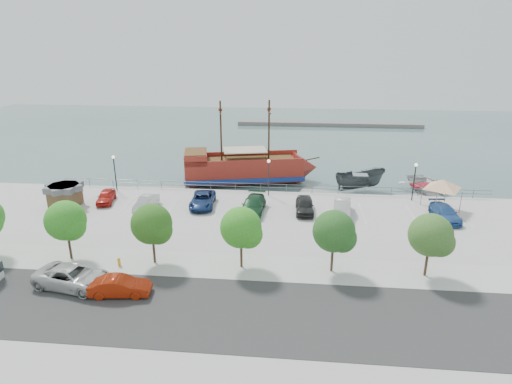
{
  "coord_description": "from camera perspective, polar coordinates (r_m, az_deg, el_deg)",
  "views": [
    {
      "loc": [
        2.98,
        -39.47,
        16.9
      ],
      "look_at": [
        -1.0,
        2.0,
        2.0
      ],
      "focal_mm": 30.0,
      "sensor_mm": 36.0,
      "label": 1
    }
  ],
  "objects": [
    {
      "name": "patrol_boat",
      "position": [
        54.36,
        13.66,
        1.3
      ],
      "size": [
        7.05,
        4.48,
        2.56
      ],
      "primitive_type": "imported",
      "rotation": [
        0.0,
        0.0,
        1.9
      ],
      "color": "#393F42",
      "rests_on": "ground"
    },
    {
      "name": "ground",
      "position": [
        43.44,
        1.06,
        -4.66
      ],
      "size": [
        160.0,
        160.0,
        0.0
      ],
      "primitive_type": "plane",
      "color": "#3D5958"
    },
    {
      "name": "lamp_post_left",
      "position": [
        52.42,
        -18.37,
        3.22
      ],
      "size": [
        0.36,
        0.36,
        4.28
      ],
      "color": "black",
      "rests_on": "land_slab"
    },
    {
      "name": "speedboat",
      "position": [
        56.3,
        21.94,
        0.52
      ],
      "size": [
        6.98,
        8.66,
        1.59
      ],
      "primitive_type": "imported",
      "rotation": [
        0.0,
        0.0,
        0.21
      ],
      "color": "silver",
      "rests_on": "ground"
    },
    {
      "name": "street",
      "position": [
        29.07,
        -1.49,
        -15.85
      ],
      "size": [
        100.0,
        8.0,
        0.04
      ],
      "primitive_type": "cube",
      "color": "#353535",
      "rests_on": "land_slab"
    },
    {
      "name": "sidewalk",
      "position": [
        34.09,
        -0.26,
        -10.01
      ],
      "size": [
        100.0,
        4.0,
        0.05
      ],
      "primitive_type": "cube",
      "color": "beige",
      "rests_on": "land_slab"
    },
    {
      "name": "dock_mid",
      "position": [
        51.98,
        10.15,
        -0.52
      ],
      "size": [
        8.08,
        4.51,
        0.44
      ],
      "primitive_type": "cube",
      "rotation": [
        0.0,
        0.0,
        -0.31
      ],
      "color": "gray",
      "rests_on": "ground"
    },
    {
      "name": "parked_car_e",
      "position": [
        44.37,
        6.49,
        -1.76
      ],
      "size": [
        1.94,
        4.58,
        1.55
      ],
      "primitive_type": "imported",
      "rotation": [
        0.0,
        0.0,
        0.02
      ],
      "color": "black",
      "rests_on": "land_slab"
    },
    {
      "name": "pirate_ship",
      "position": [
        56.27,
        -0.36,
        3.14
      ],
      "size": [
        18.13,
        8.37,
        11.24
      ],
      "rotation": [
        0.0,
        0.0,
        0.21
      ],
      "color": "maroon",
      "rests_on": "ground"
    },
    {
      "name": "dock_west",
      "position": [
        54.45,
        -12.84,
        0.21
      ],
      "size": [
        7.35,
        2.58,
        0.41
      ],
      "primitive_type": "cube",
      "rotation": [
        0.0,
        0.0,
        0.07
      ],
      "color": "gray",
      "rests_on": "ground"
    },
    {
      "name": "tree_d",
      "position": [
        32.62,
        -1.78,
        -4.98
      ],
      "size": [
        3.3,
        3.2,
        5.0
      ],
      "color": "#473321",
      "rests_on": "sidewalk"
    },
    {
      "name": "land_slab",
      "position": [
        25.62,
        -2.93,
        -23.44
      ],
      "size": [
        100.0,
        58.0,
        1.2
      ],
      "primitive_type": "cube",
      "color": "#B6B3B0",
      "rests_on": "ground"
    },
    {
      "name": "shed",
      "position": [
        49.72,
        -24.12,
        -0.37
      ],
      "size": [
        3.02,
        3.02,
        2.47
      ],
      "rotation": [
        0.0,
        0.0,
        0.01
      ],
      "color": "brown",
      "rests_on": "land_slab"
    },
    {
      "name": "tree_f",
      "position": [
        33.95,
        22.5,
        -5.54
      ],
      "size": [
        3.3,
        3.2,
        5.0
      ],
      "color": "#473321",
      "rests_on": "sidewalk"
    },
    {
      "name": "tree_e",
      "position": [
        32.54,
        10.6,
        -5.39
      ],
      "size": [
        3.3,
        3.2,
        5.0
      ],
      "color": "#473321",
      "rests_on": "sidewalk"
    },
    {
      "name": "parked_car_h",
      "position": [
        46.32,
        23.9,
        -2.57
      ],
      "size": [
        2.41,
        4.96,
        1.39
      ],
      "primitive_type": "imported",
      "rotation": [
        0.0,
        0.0,
        0.1
      ],
      "color": "#2D599D",
      "rests_on": "land_slab"
    },
    {
      "name": "parked_car_f",
      "position": [
        44.28,
        11.39,
        -2.07
      ],
      "size": [
        2.14,
        4.91,
        1.57
      ],
      "primitive_type": "imported",
      "rotation": [
        0.0,
        0.0,
        -0.1
      ],
      "color": "silver",
      "rests_on": "land_slab"
    },
    {
      "name": "parked_car_a",
      "position": [
        49.61,
        -19.37,
        -0.57
      ],
      "size": [
        2.35,
        4.2,
        1.35
      ],
      "primitive_type": "imported",
      "rotation": [
        0.0,
        0.0,
        0.2
      ],
      "color": "#B51C14",
      "rests_on": "land_slab"
    },
    {
      "name": "parked_car_b",
      "position": [
        46.5,
        -14.42,
        -1.39
      ],
      "size": [
        1.73,
        4.21,
        1.36
      ],
      "primitive_type": "imported",
      "rotation": [
        0.0,
        0.0,
        -0.07
      ],
      "color": "#B6B6B7",
      "rests_on": "land_slab"
    },
    {
      "name": "canopy_tent",
      "position": [
        48.19,
        23.73,
        1.5
      ],
      "size": [
        5.43,
        5.43,
        3.72
      ],
      "rotation": [
        0.0,
        0.0,
        0.25
      ],
      "color": "slate",
      "rests_on": "land_slab"
    },
    {
      "name": "dock_east",
      "position": [
        53.66,
        20.37,
        -0.84
      ],
      "size": [
        8.05,
        4.26,
        0.44
      ],
      "primitive_type": "cube",
      "rotation": [
        0.0,
        0.0,
        0.28
      ],
      "color": "gray",
      "rests_on": "ground"
    },
    {
      "name": "tree_c",
      "position": [
        34.15,
        -13.54,
        -4.37
      ],
      "size": [
        3.3,
        3.2,
        5.0
      ],
      "color": "#473321",
      "rests_on": "sidewalk"
    },
    {
      "name": "lamp_post_right",
      "position": [
        49.78,
        20.42,
        2.13
      ],
      "size": [
        0.36,
        0.36,
        4.28
      ],
      "color": "black",
      "rests_on": "land_slab"
    },
    {
      "name": "parked_car_d",
      "position": [
        44.08,
        -0.38,
        -1.77
      ],
      "size": [
        2.53,
        5.51,
        1.56
      ],
      "primitive_type": "imported",
      "rotation": [
        0.0,
        0.0,
        -0.07
      ],
      "color": "#1B4828",
      "rests_on": "land_slab"
    },
    {
      "name": "fire_hydrant",
      "position": [
        35.77,
        -17.79,
        -8.83
      ],
      "size": [
        0.25,
        0.25,
        0.73
      ],
      "rotation": [
        0.0,
        0.0,
        0.27
      ],
      "color": "gold",
      "rests_on": "sidewalk"
    },
    {
      "name": "lamp_post_mid",
      "position": [
        48.13,
        1.7,
        2.81
      ],
      "size": [
        0.36,
        0.36,
        4.28
      ],
      "color": "black",
      "rests_on": "land_slab"
    },
    {
      "name": "parked_car_c",
      "position": [
        46.08,
        -7.13,
        -1.03
      ],
      "size": [
        2.78,
        5.36,
        1.44
      ],
      "primitive_type": "imported",
      "rotation": [
        0.0,
        0.0,
        0.08
      ],
      "color": "navy",
      "rests_on": "land_slab"
    },
    {
      "name": "street_sedan",
      "position": [
        31.89,
        -17.68,
        -11.9
      ],
      "size": [
        4.38,
        1.96,
        1.39
      ],
      "primitive_type": "imported",
      "rotation": [
        0.0,
        0.0,
        1.69
      ],
      "color": "#962109",
      "rests_on": "street"
    },
    {
      "name": "far_shore",
      "position": [
        96.33,
        9.69,
        8.94
      ],
      "size": [
        40.0,
        3.0,
        0.8
      ],
      "primitive_type": "cube",
      "color": "slate",
      "rests_on": "ground"
    },
    {
      "name": "seawall_railing",
      "position": [
        50.11,
        1.77,
        0.6
      ],
      "size": [
        50.0,
        0.06,
        1.0
      ],
      "color": "#595E63",
      "rests_on": "land_slab"
    },
    {
      "name": "street_van",
      "position": [
        33.96,
        -23.2,
        -10.38
      ],
      "size": [
        6.11,
        3.61,
        1.59
      ],
      "primitive_type": "imported",
      "rotation": [
        0.0,
        0.0,
        1.39
      ],
      "color": "#BEBEBE",
      "rests_on": "street"
    },
    {
      "name": "tree_b",
      "position": [
        36.98,
        -23.89,
        -3.69
      ],
      "size": [
        3.3,
        3.2,
        5.0
      ],
      "color": "#473321",
      "rests_on": "sidewalk"
    }
  ]
}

